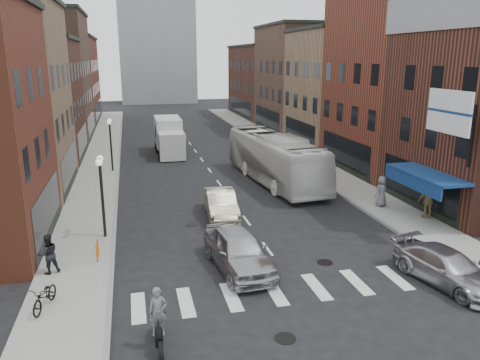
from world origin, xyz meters
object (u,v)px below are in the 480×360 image
curb_car (447,268)px  ped_left_solo (48,254)px  sedan_left_far (221,204)px  motorcycle_rider (158,321)px  parked_bicycle (45,296)px  transit_bus (275,158)px  sedan_left_near (238,250)px  billboard_sign (450,113)px  bike_rack (97,251)px  streetlamp_far (110,135)px  streetlamp_near (101,182)px  box_truck (169,137)px  ped_right_c (382,191)px  ped_right_b (428,201)px

curb_car → ped_left_solo: bearing=152.2°
sedan_left_far → motorcycle_rider: bearing=-105.8°
parked_bicycle → ped_left_solo: 2.93m
transit_bus → sedan_left_near: bearing=-118.8°
ped_left_solo → billboard_sign: bearing=157.8°
billboard_sign → bike_rack: 17.14m
streetlamp_far → bike_rack: size_ratio=5.14×
streetlamp_near → bike_rack: (-0.20, -2.70, -2.36)m
streetlamp_near → bike_rack: streetlamp_near is taller
streetlamp_near → bike_rack: size_ratio=5.14×
streetlamp_far → bike_rack: 16.87m
sedan_left_far → ped_left_solo: (-8.19, -5.63, 0.24)m
streetlamp_near → motorcycle_rider: size_ratio=2.00×
box_truck → sedan_left_far: size_ratio=1.65×
sedan_left_near → motorcycle_rider: bearing=-133.0°
streetlamp_far → bike_rack: (-0.20, -16.70, -2.36)m
billboard_sign → bike_rack: billboard_sign is taller
ped_right_c → streetlamp_near: bearing=-20.2°
ped_left_solo → ped_right_b: (19.02, 2.41, 0.15)m
streetlamp_far → box_truck: size_ratio=0.55×
bike_rack → streetlamp_near: bearing=85.8°
streetlamp_far → motorcycle_rider: (1.98, -23.61, -1.95)m
streetlamp_near → ped_right_b: 17.14m
streetlamp_near → box_truck: (4.91, 20.10, -1.32)m
transit_bus → ped_right_b: (5.68, -9.72, -0.59)m
motorcycle_rider → ped_right_b: ped_right_b is taller
streetlamp_near → ped_left_solo: 4.59m
bike_rack → motorcycle_rider: size_ratio=0.39×
streetlamp_near → ped_right_c: streetlamp_near is taller
sedan_left_far → ped_right_b: (10.83, -3.22, 0.39)m
sedan_left_near → ped_right_b: ped_right_b is taller
streetlamp_far → bike_rack: bearing=-90.7°
box_truck → ped_right_b: size_ratio=3.79×
billboard_sign → transit_bus: 13.61m
billboard_sign → streetlamp_far: billboard_sign is taller
bike_rack → sedan_left_far: bearing=36.4°
billboard_sign → parked_bicycle: billboard_sign is taller
curb_car → billboard_sign: bearing=45.9°
bike_rack → motorcycle_rider: bearing=-72.4°
box_truck → ped_left_solo: bearing=-106.0°
box_truck → parked_bicycle: 27.46m
streetlamp_far → parked_bicycle: bearing=-94.9°
streetlamp_near → sedan_left_near: streetlamp_near is taller
billboard_sign → streetlamp_near: billboard_sign is taller
bike_rack → ped_left_solo: ped_left_solo is taller
box_truck → transit_bus: 13.26m
billboard_sign → ped_left_solo: bearing=-179.6°
sedan_left_near → billboard_sign: bearing=0.2°
box_truck → billboard_sign: bearing=-64.5°
bike_rack → box_truck: 23.39m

